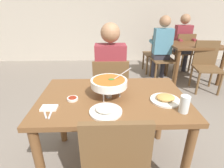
{
  "coord_description": "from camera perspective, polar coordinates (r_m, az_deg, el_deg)",
  "views": [
    {
      "loc": [
        -0.05,
        -1.32,
        1.48
      ],
      "look_at": [
        0.0,
        0.15,
        0.81
      ],
      "focal_mm": 28.12,
      "sensor_mm": 36.0,
      "label": 1
    }
  ],
  "objects": [
    {
      "name": "chair_diner_main",
      "position": [
        2.23,
        -0.48,
        -1.46
      ],
      "size": [
        0.44,
        0.44,
        0.9
      ],
      "color": "brown",
      "rests_on": "ground_plane"
    },
    {
      "name": "sauce_dish",
      "position": [
        1.48,
        -12.7,
        -4.69
      ],
      "size": [
        0.09,
        0.09,
        0.02
      ],
      "color": "white",
      "rests_on": "dining_table_main"
    },
    {
      "name": "diner_main",
      "position": [
        2.17,
        -0.52,
        4.53
      ],
      "size": [
        0.4,
        0.45,
        1.31
      ],
      "color": "#2D2D38",
      "rests_on": "ground_plane"
    },
    {
      "name": "chair_bg_left",
      "position": [
        4.52,
        21.88,
        10.11
      ],
      "size": [
        0.47,
        0.47,
        0.9
      ],
      "color": "brown",
      "rests_on": "ground_plane"
    },
    {
      "name": "chair_bg_right",
      "position": [
        4.31,
        14.71,
        10.43
      ],
      "size": [
        0.45,
        0.45,
        0.9
      ],
      "color": "brown",
      "rests_on": "ground_plane"
    },
    {
      "name": "patron_bg_middle",
      "position": [
        3.81,
        15.9,
        12.22
      ],
      "size": [
        0.4,
        0.45,
        1.31
      ],
      "color": "#2D2D38",
      "rests_on": "ground_plane"
    },
    {
      "name": "chair_bg_middle",
      "position": [
        3.92,
        15.94,
        8.96
      ],
      "size": [
        0.45,
        0.45,
        0.9
      ],
      "color": "brown",
      "rests_on": "ground_plane"
    },
    {
      "name": "fork_utensil",
      "position": [
        1.38,
        -21.11,
        -8.52
      ],
      "size": [
        0.08,
        0.16,
        0.01
      ],
      "primitive_type": "cube",
      "rotation": [
        0.0,
        0.0,
        0.44
      ],
      "color": "silver",
      "rests_on": "dining_table_main"
    },
    {
      "name": "patron_bg_left",
      "position": [
        4.52,
        22.04,
        13.17
      ],
      "size": [
        0.4,
        0.45,
        1.31
      ],
      "color": "#2D2D38",
      "rests_on": "ground_plane"
    },
    {
      "name": "dining_table_far",
      "position": [
        4.03,
        25.0,
        9.76
      ],
      "size": [
        1.0,
        0.8,
        0.76
      ],
      "color": "brown",
      "rests_on": "ground_plane"
    },
    {
      "name": "curry_bowl",
      "position": [
        1.44,
        -0.98,
        0.27
      ],
      "size": [
        0.33,
        0.3,
        0.26
      ],
      "color": "silver",
      "rests_on": "dining_table_main"
    },
    {
      "name": "ground_plane",
      "position": [
        1.98,
        0.16,
        -23.91
      ],
      "size": [
        16.0,
        16.0,
        0.0
      ],
      "primitive_type": "plane",
      "color": "gray"
    },
    {
      "name": "spoon_utensil",
      "position": [
        1.37,
        -19.11,
        -8.59
      ],
      "size": [
        0.02,
        0.17,
        0.01
      ],
      "primitive_type": "cube",
      "rotation": [
        0.0,
        0.0,
        0.06
      ],
      "color": "silver",
      "rests_on": "dining_table_main"
    },
    {
      "name": "napkin_folded",
      "position": [
        1.41,
        -19.75,
        -7.33
      ],
      "size": [
        0.12,
        0.08,
        0.02
      ],
      "primitive_type": "cube",
      "rotation": [
        0.0,
        0.0,
        -0.01
      ],
      "color": "white",
      "rests_on": "dining_table_main"
    },
    {
      "name": "drink_glass",
      "position": [
        1.37,
        22.45,
        -6.33
      ],
      "size": [
        0.07,
        0.07,
        0.13
      ],
      "color": "silver",
      "rests_on": "dining_table_main"
    },
    {
      "name": "dining_table_main",
      "position": [
        1.56,
        0.19,
        -7.93
      ],
      "size": [
        1.25,
        0.81,
        0.76
      ],
      "color": "brown",
      "rests_on": "ground_plane"
    },
    {
      "name": "cafe_rear_partition",
      "position": [
        5.07,
        -1.53,
        24.43
      ],
      "size": [
        10.0,
        0.1,
        3.0
      ],
      "primitive_type": "cube",
      "color": "#BCB2A3",
      "rests_on": "ground_plane"
    },
    {
      "name": "chair_bg_corner",
      "position": [
        3.68,
        28.29,
        6.02
      ],
      "size": [
        0.49,
        0.49,
        0.9
      ],
      "color": "brown",
      "rests_on": "ground_plane"
    },
    {
      "name": "appetizer_plate",
      "position": [
        1.49,
        16.93,
        -4.61
      ],
      "size": [
        0.24,
        0.24,
        0.06
      ],
      "color": "white",
      "rests_on": "dining_table_main"
    },
    {
      "name": "rice_plate",
      "position": [
        1.28,
        -2.04,
        -8.47
      ],
      "size": [
        0.24,
        0.24,
        0.06
      ],
      "color": "white",
      "rests_on": "dining_table_main"
    }
  ]
}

